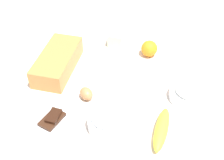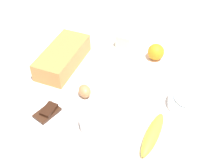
% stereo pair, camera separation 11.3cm
% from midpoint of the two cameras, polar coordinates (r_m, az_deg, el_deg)
% --- Properties ---
extents(ground_plane, '(2.40, 2.40, 0.02)m').
position_cam_midpoint_polar(ground_plane, '(1.16, 2.78, -1.94)').
color(ground_plane, beige).
extents(loaf_pan, '(0.29, 0.15, 0.08)m').
position_cam_midpoint_polar(loaf_pan, '(1.24, -7.05, 4.41)').
color(loaf_pan, '#B77A3D').
rests_on(loaf_pan, ground_plane).
extents(flour_bowl, '(0.14, 0.14, 0.06)m').
position_cam_midpoint_polar(flour_bowl, '(1.11, 17.20, -4.04)').
color(flour_bowl, white).
rests_on(flour_bowl, ground_plane).
extents(sugar_bowl, '(0.13, 0.13, 0.07)m').
position_cam_midpoint_polar(sugar_bowl, '(1.00, 0.57, -7.93)').
color(sugar_bowl, white).
rests_on(sugar_bowl, ground_plane).
extents(banana, '(0.19, 0.05, 0.04)m').
position_cam_midpoint_polar(banana, '(1.00, 11.24, -10.47)').
color(banana, yellow).
rests_on(banana, ground_plane).
extents(orange_fruit, '(0.07, 0.07, 0.07)m').
position_cam_midpoint_polar(orange_fruit, '(1.29, 11.06, 5.30)').
color(orange_fruit, orange).
rests_on(orange_fruit, ground_plane).
extents(butter_block, '(0.10, 0.07, 0.06)m').
position_cam_midpoint_polar(butter_block, '(1.36, 4.96, 8.06)').
color(butter_block, '#F4EDB2').
rests_on(butter_block, ground_plane).
extents(egg_near_butter, '(0.07, 0.07, 0.05)m').
position_cam_midpoint_polar(egg_near_butter, '(1.11, -2.46, -2.31)').
color(egg_near_butter, '#AF7647').
rests_on(egg_near_butter, ground_plane).
extents(chocolate_plate, '(0.13, 0.13, 0.03)m').
position_cam_midpoint_polar(chocolate_plate, '(1.06, -9.49, -6.65)').
color(chocolate_plate, white).
rests_on(chocolate_plate, ground_plane).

